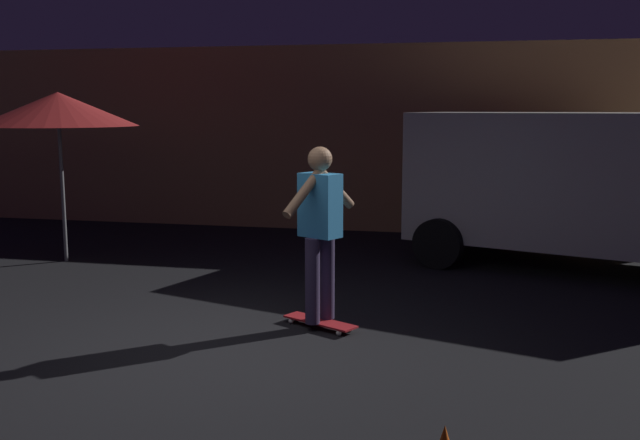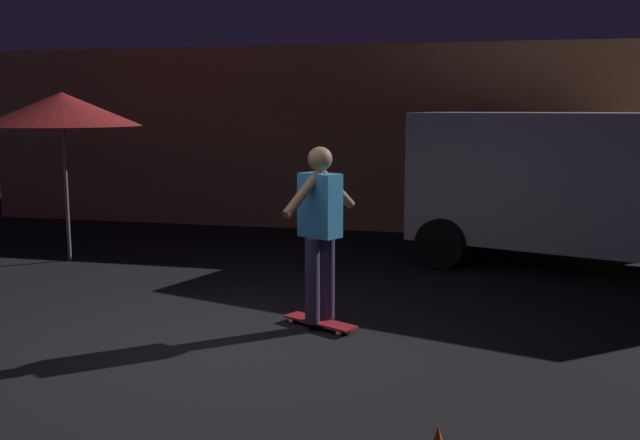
{
  "view_description": "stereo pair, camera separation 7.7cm",
  "coord_description": "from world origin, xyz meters",
  "px_view_note": "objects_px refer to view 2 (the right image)",
  "views": [
    {
      "loc": [
        2.23,
        -5.64,
        2.1
      ],
      "look_at": [
        0.75,
        0.97,
        1.05
      ],
      "focal_mm": 40.9,
      "sensor_mm": 36.0,
      "label": 1
    },
    {
      "loc": [
        2.3,
        -5.62,
        2.1
      ],
      "look_at": [
        0.75,
        0.97,
        1.05
      ],
      "focal_mm": 40.9,
      "sensor_mm": 36.0,
      "label": 2
    }
  ],
  "objects_px": {
    "skateboard_ridden": "(320,322)",
    "skater": "(320,221)",
    "parked_van": "(600,181)",
    "patio_umbrella": "(62,109)"
  },
  "relations": [
    {
      "from": "parked_van",
      "to": "skateboard_ridden",
      "type": "distance_m",
      "value": 4.55
    },
    {
      "from": "skateboard_ridden",
      "to": "skater",
      "type": "relative_size",
      "value": 0.47
    },
    {
      "from": "skateboard_ridden",
      "to": "skater",
      "type": "height_order",
      "value": "skater"
    },
    {
      "from": "patio_umbrella",
      "to": "skateboard_ridden",
      "type": "bearing_deg",
      "value": -28.64
    },
    {
      "from": "parked_van",
      "to": "skateboard_ridden",
      "type": "bearing_deg",
      "value": -131.57
    },
    {
      "from": "patio_umbrella",
      "to": "skateboard_ridden",
      "type": "xyz_separation_m",
      "value": [
        4.08,
        -2.23,
        -2.02
      ]
    },
    {
      "from": "patio_umbrella",
      "to": "skateboard_ridden",
      "type": "height_order",
      "value": "patio_umbrella"
    },
    {
      "from": "skater",
      "to": "skateboard_ridden",
      "type": "bearing_deg",
      "value": 90.0
    },
    {
      "from": "parked_van",
      "to": "patio_umbrella",
      "type": "distance_m",
      "value": 7.15
    },
    {
      "from": "skateboard_ridden",
      "to": "skater",
      "type": "xyz_separation_m",
      "value": [
        0.0,
        -0.0,
        0.98
      ]
    }
  ]
}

